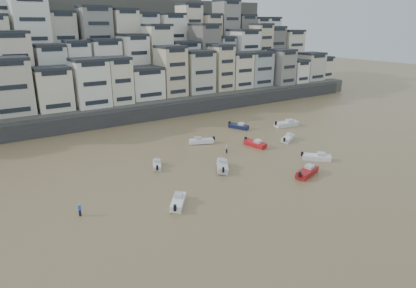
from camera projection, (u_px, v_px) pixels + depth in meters
ground at (341, 260)px, 38.51m from camera, size 400.00×400.00×0.00m
harbor_wall at (154, 113)px, 94.63m from camera, size 140.00×3.00×3.50m
hillside at (113, 56)px, 125.14m from camera, size 141.04×66.00×50.00m
boat_a at (307, 171)px, 59.81m from camera, size 6.10×3.56×1.58m
boat_b at (317, 156)px, 66.56m from camera, size 5.08×5.14×1.48m
boat_c at (222, 165)px, 62.17m from camera, size 4.69×5.83×1.56m
boat_d at (288, 137)px, 77.62m from camera, size 5.45×3.96×1.43m
boat_e at (255, 143)px, 73.94m from camera, size 2.58×5.57×1.46m
boat_f at (157, 164)px, 63.21m from camera, size 3.12×4.62×1.21m
boat_g at (287, 123)px, 88.10m from camera, size 6.80×3.15×1.78m
boat_h at (202, 140)px, 75.73m from camera, size 5.66×3.72×1.47m
boat_i at (239, 126)px, 86.49m from camera, size 3.56×5.52×1.43m
boat_j at (178, 200)px, 50.01m from camera, size 4.60×5.22×1.44m
person_blue at (80, 210)px, 47.18m from camera, size 0.44×0.44×1.74m
person_pink at (227, 148)px, 70.25m from camera, size 0.44×0.44×1.74m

